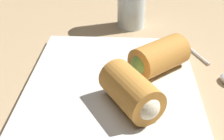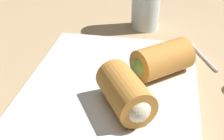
% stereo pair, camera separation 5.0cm
% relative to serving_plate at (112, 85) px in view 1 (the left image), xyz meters
% --- Properties ---
extents(table_surface, '(1.80, 1.40, 0.02)m').
position_rel_serving_plate_xyz_m(table_surface, '(0.01, 0.01, -0.02)').
color(table_surface, tan).
rests_on(table_surface, ground).
extents(serving_plate, '(0.31, 0.26, 0.01)m').
position_rel_serving_plate_xyz_m(serving_plate, '(0.00, 0.00, 0.00)').
color(serving_plate, silver).
rests_on(serving_plate, table_surface).
extents(roll_front_left, '(0.10, 0.09, 0.05)m').
position_rel_serving_plate_xyz_m(roll_front_left, '(-0.06, -0.03, 0.03)').
color(roll_front_left, '#C68438').
rests_on(roll_front_left, serving_plate).
extents(roll_front_right, '(0.10, 0.10, 0.05)m').
position_rel_serving_plate_xyz_m(roll_front_right, '(0.03, -0.07, 0.03)').
color(roll_front_right, '#C68438').
rests_on(roll_front_right, serving_plate).
extents(spoon, '(0.19, 0.09, 0.01)m').
position_rel_serving_plate_xyz_m(spoon, '(0.05, -0.18, -0.00)').
color(spoon, silver).
rests_on(spoon, table_surface).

